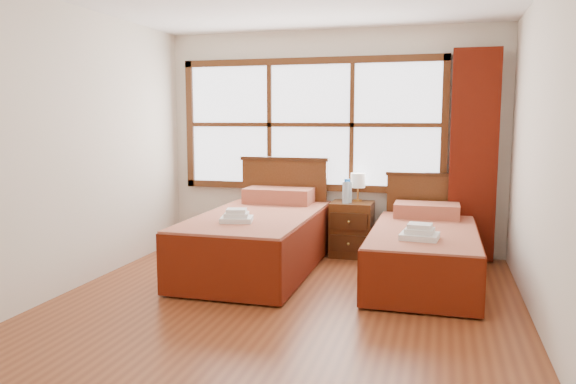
# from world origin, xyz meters

# --- Properties ---
(floor) EXTENTS (4.50, 4.50, 0.00)m
(floor) POSITION_xyz_m (0.00, 0.00, 0.00)
(floor) COLOR brown
(floor) RESTS_ON ground
(wall_back) EXTENTS (4.00, 0.00, 4.00)m
(wall_back) POSITION_xyz_m (0.00, 2.25, 1.30)
(wall_back) COLOR silver
(wall_back) RESTS_ON floor
(wall_left) EXTENTS (0.00, 4.50, 4.50)m
(wall_left) POSITION_xyz_m (-2.00, 0.00, 1.30)
(wall_left) COLOR silver
(wall_left) RESTS_ON floor
(wall_right) EXTENTS (0.00, 4.50, 4.50)m
(wall_right) POSITION_xyz_m (2.00, 0.00, 1.30)
(wall_right) COLOR silver
(wall_right) RESTS_ON floor
(window) EXTENTS (3.16, 0.06, 1.56)m
(window) POSITION_xyz_m (-0.25, 2.21, 1.50)
(window) COLOR white
(window) RESTS_ON wall_back
(curtain) EXTENTS (0.50, 0.16, 2.30)m
(curtain) POSITION_xyz_m (1.60, 2.11, 1.17)
(curtain) COLOR #5B1509
(curtain) RESTS_ON wall_back
(bed_left) EXTENTS (1.14, 2.22, 1.12)m
(bed_left) POSITION_xyz_m (-0.55, 1.20, 0.34)
(bed_left) COLOR #391C0B
(bed_left) RESTS_ON floor
(bed_right) EXTENTS (1.00, 2.02, 0.97)m
(bed_right) POSITION_xyz_m (1.13, 1.20, 0.30)
(bed_right) COLOR #391C0B
(bed_right) RESTS_ON floor
(nightstand) EXTENTS (0.47, 0.46, 0.63)m
(nightstand) POSITION_xyz_m (0.30, 1.99, 0.31)
(nightstand) COLOR #502911
(nightstand) RESTS_ON floor
(towels_left) EXTENTS (0.35, 0.32, 0.13)m
(towels_left) POSITION_xyz_m (-0.60, 0.65, 0.65)
(towels_left) COLOR white
(towels_left) RESTS_ON bed_left
(towels_right) EXTENTS (0.35, 0.32, 0.14)m
(towels_right) POSITION_xyz_m (1.10, 0.68, 0.57)
(towels_right) COLOR white
(towels_right) RESTS_ON bed_right
(lamp) EXTENTS (0.17, 0.17, 0.32)m
(lamp) POSITION_xyz_m (0.34, 2.11, 0.86)
(lamp) COLOR gold
(lamp) RESTS_ON nightstand
(bottle_near) EXTENTS (0.07, 0.07, 0.28)m
(bottle_near) POSITION_xyz_m (0.24, 1.89, 0.75)
(bottle_near) COLOR #A9C9D9
(bottle_near) RESTS_ON nightstand
(bottle_far) EXTENTS (0.07, 0.07, 0.27)m
(bottle_far) POSITION_xyz_m (0.26, 1.96, 0.75)
(bottle_far) COLOR #A9C9D9
(bottle_far) RESTS_ON nightstand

